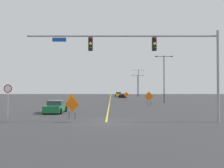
% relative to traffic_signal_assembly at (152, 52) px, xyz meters
% --- Properties ---
extents(ground, '(215.03, 215.03, 0.00)m').
position_rel_traffic_signal_assembly_xyz_m(ground, '(-3.70, 0.01, -5.57)').
color(ground, '#38383A').
extents(road_centre_stripe, '(0.16, 119.46, 0.01)m').
position_rel_traffic_signal_assembly_xyz_m(road_centre_stripe, '(-3.70, 59.74, -5.56)').
color(road_centre_stripe, yellow).
rests_on(road_centre_stripe, ground).
extents(traffic_signal_assembly, '(15.25, 0.44, 7.28)m').
position_rel_traffic_signal_assembly_xyz_m(traffic_signal_assembly, '(0.00, 0.00, 0.00)').
color(traffic_signal_assembly, gray).
rests_on(traffic_signal_assembly, ground).
extents(stop_sign, '(0.76, 0.07, 3.03)m').
position_rel_traffic_signal_assembly_xyz_m(stop_sign, '(-12.67, 2.99, -3.44)').
color(stop_sign, gray).
rests_on(stop_sign, ground).
extents(street_lamp_near_right, '(3.99, 0.24, 9.65)m').
position_rel_traffic_signal_assembly_xyz_m(street_lamp_near_right, '(6.58, 75.22, 0.08)').
color(street_lamp_near_right, black).
rests_on(street_lamp_near_right, ground).
extents(street_lamp_near_left, '(3.86, 0.24, 7.04)m').
position_rel_traffic_signal_assembly_xyz_m(street_lamp_near_left, '(4.86, 61.72, -1.30)').
color(street_lamp_near_left, black).
rests_on(street_lamp_near_left, ground).
extents(street_lamp_far_left, '(3.27, 0.24, 8.75)m').
position_rel_traffic_signal_assembly_xyz_m(street_lamp_far_left, '(6.36, 27.31, -0.45)').
color(street_lamp_far_left, black).
rests_on(street_lamp_far_left, ground).
extents(construction_sign_right_lane, '(1.25, 0.05, 1.92)m').
position_rel_traffic_signal_assembly_xyz_m(construction_sign_right_lane, '(-0.05, 37.49, -4.36)').
color(construction_sign_right_lane, orange).
rests_on(construction_sign_right_lane, ground).
extents(construction_sign_left_shoulder, '(1.39, 0.36, 2.19)m').
position_rel_traffic_signal_assembly_xyz_m(construction_sign_left_shoulder, '(2.40, 19.04, -4.18)').
color(construction_sign_left_shoulder, orange).
rests_on(construction_sign_left_shoulder, ground).
extents(construction_sign_median_near, '(1.36, 0.23, 1.96)m').
position_rel_traffic_signal_assembly_xyz_m(construction_sign_median_near, '(-6.75, 2.36, -4.36)').
color(construction_sign_median_near, orange).
rests_on(construction_sign_median_near, ground).
extents(construction_sign_left_lane, '(1.09, 0.26, 1.87)m').
position_rel_traffic_signal_assembly_xyz_m(construction_sign_left_lane, '(-9.27, 17.68, -4.37)').
color(construction_sign_left_lane, orange).
rests_on(construction_sign_left_lane, ground).
extents(car_black_near, '(2.11, 4.52, 1.23)m').
position_rel_traffic_signal_assembly_xyz_m(car_black_near, '(-0.26, 54.85, -4.97)').
color(car_black_near, black).
rests_on(car_black_near, ground).
extents(car_green_passing, '(1.96, 4.49, 1.35)m').
position_rel_traffic_signal_assembly_xyz_m(car_green_passing, '(-9.41, 7.95, -4.94)').
color(car_green_passing, '#196B38').
rests_on(car_green_passing, ground).
extents(car_yellow_approaching, '(2.18, 4.14, 1.50)m').
position_rel_traffic_signal_assembly_xyz_m(car_yellow_approaching, '(-1.12, 68.36, -4.87)').
color(car_yellow_approaching, gold).
rests_on(car_yellow_approaching, ground).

